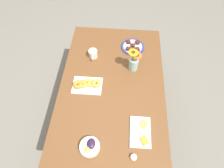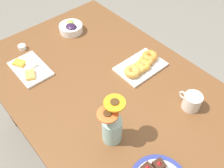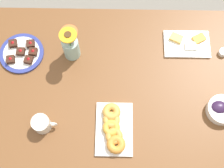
# 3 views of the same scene
# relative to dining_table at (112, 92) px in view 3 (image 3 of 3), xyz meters

# --- Properties ---
(ground_plane) EXTENTS (6.00, 6.00, 0.00)m
(ground_plane) POSITION_rel_dining_table_xyz_m (0.00, 0.00, -0.65)
(ground_plane) COLOR slate
(dining_table) EXTENTS (1.60, 1.00, 0.74)m
(dining_table) POSITION_rel_dining_table_xyz_m (0.00, 0.00, 0.00)
(dining_table) COLOR brown
(dining_table) RESTS_ON ground_plane
(coffee_mug) EXTENTS (0.13, 0.09, 0.09)m
(coffee_mug) POSITION_rel_dining_table_xyz_m (-0.35, -0.22, 0.13)
(coffee_mug) COLOR beige
(coffee_mug) RESTS_ON dining_table
(grape_bowl) EXTENTS (0.16, 0.16, 0.07)m
(grape_bowl) POSITION_rel_dining_table_xyz_m (0.57, -0.13, 0.12)
(grape_bowl) COLOR white
(grape_bowl) RESTS_ON dining_table
(cheese_platter) EXTENTS (0.26, 0.17, 0.03)m
(cheese_platter) POSITION_rel_dining_table_xyz_m (0.43, 0.27, 0.10)
(cheese_platter) COLOR white
(cheese_platter) RESTS_ON dining_table
(croissant_platter) EXTENTS (0.19, 0.28, 0.05)m
(croissant_platter) POSITION_rel_dining_table_xyz_m (0.01, -0.24, 0.11)
(croissant_platter) COLOR white
(croissant_platter) RESTS_ON dining_table
(jam_cup_honey) EXTENTS (0.05, 0.05, 0.03)m
(jam_cup_honey) POSITION_rel_dining_table_xyz_m (0.63, 0.21, 0.10)
(jam_cup_honey) COLOR white
(jam_cup_honey) RESTS_ON dining_table
(dessert_plate) EXTENTS (0.25, 0.25, 0.05)m
(dessert_plate) POSITION_rel_dining_table_xyz_m (-0.51, 0.19, 0.10)
(dessert_plate) COLOR navy
(dessert_plate) RESTS_ON dining_table
(flower_vase) EXTENTS (0.10, 0.13, 0.25)m
(flower_vase) POSITION_rel_dining_table_xyz_m (-0.23, 0.20, 0.17)
(flower_vase) COLOR #99C1B7
(flower_vase) RESTS_ON dining_table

